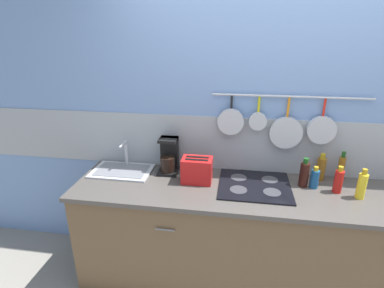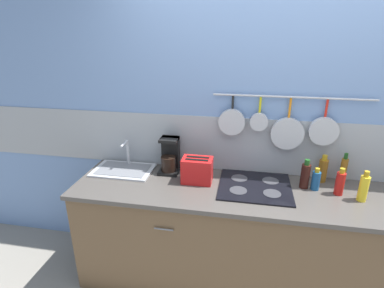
{
  "view_description": "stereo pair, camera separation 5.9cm",
  "coord_description": "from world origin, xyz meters",
  "px_view_note": "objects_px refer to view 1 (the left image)",
  "views": [
    {
      "loc": [
        -0.29,
        -2.02,
        2.01
      ],
      "look_at": [
        -0.61,
        0.0,
        1.23
      ],
      "focal_mm": 28.0,
      "sensor_mm": 36.0,
      "label": 1
    },
    {
      "loc": [
        -0.23,
        -2.01,
        2.01
      ],
      "look_at": [
        -0.61,
        0.0,
        1.23
      ],
      "focal_mm": 28.0,
      "sensor_mm": 36.0,
      "label": 2
    }
  ],
  "objects_px": {
    "bottle_vinegar": "(362,185)",
    "bottle_hot_sauce": "(304,174)",
    "coffee_maker": "(169,158)",
    "bottle_sesame_oil": "(341,168)",
    "bottle_olive_oil": "(321,168)",
    "bottle_dish_soap": "(338,181)",
    "bottle_cooking_wine": "(315,178)",
    "toaster": "(197,170)"
  },
  "relations": [
    {
      "from": "bottle_cooking_wine",
      "to": "bottle_olive_oil",
      "type": "relative_size",
      "value": 0.79
    },
    {
      "from": "toaster",
      "to": "bottle_sesame_oil",
      "type": "relative_size",
      "value": 1.0
    },
    {
      "from": "bottle_hot_sauce",
      "to": "bottle_dish_soap",
      "type": "bearing_deg",
      "value": -14.55
    },
    {
      "from": "bottle_hot_sauce",
      "to": "bottle_olive_oil",
      "type": "height_order",
      "value": "bottle_hot_sauce"
    },
    {
      "from": "bottle_hot_sauce",
      "to": "bottle_vinegar",
      "type": "relative_size",
      "value": 1.02
    },
    {
      "from": "bottle_sesame_oil",
      "to": "bottle_dish_soap",
      "type": "bearing_deg",
      "value": -110.21
    },
    {
      "from": "bottle_sesame_oil",
      "to": "bottle_hot_sauce",
      "type": "bearing_deg",
      "value": -157.15
    },
    {
      "from": "bottle_dish_soap",
      "to": "bottle_vinegar",
      "type": "xyz_separation_m",
      "value": [
        0.14,
        -0.06,
        0.01
      ]
    },
    {
      "from": "bottle_dish_soap",
      "to": "bottle_vinegar",
      "type": "relative_size",
      "value": 0.92
    },
    {
      "from": "bottle_dish_soap",
      "to": "bottle_hot_sauce",
      "type": "bearing_deg",
      "value": 165.45
    },
    {
      "from": "bottle_olive_oil",
      "to": "bottle_dish_soap",
      "type": "distance_m",
      "value": 0.21
    },
    {
      "from": "bottle_olive_oil",
      "to": "bottle_sesame_oil",
      "type": "bearing_deg",
      "value": -3.2
    },
    {
      "from": "bottle_dish_soap",
      "to": "bottle_sesame_oil",
      "type": "distance_m",
      "value": 0.2
    },
    {
      "from": "bottle_dish_soap",
      "to": "bottle_sesame_oil",
      "type": "bearing_deg",
      "value": 69.79
    },
    {
      "from": "bottle_hot_sauce",
      "to": "bottle_sesame_oil",
      "type": "xyz_separation_m",
      "value": [
        0.3,
        0.13,
        0.01
      ]
    },
    {
      "from": "toaster",
      "to": "bottle_olive_oil",
      "type": "relative_size",
      "value": 1.14
    },
    {
      "from": "bottle_sesame_oil",
      "to": "bottle_vinegar",
      "type": "height_order",
      "value": "bottle_sesame_oil"
    },
    {
      "from": "bottle_vinegar",
      "to": "bottle_hot_sauce",
      "type": "bearing_deg",
      "value": 161.64
    },
    {
      "from": "bottle_sesame_oil",
      "to": "toaster",
      "type": "bearing_deg",
      "value": -170.69
    },
    {
      "from": "bottle_cooking_wine",
      "to": "bottle_sesame_oil",
      "type": "height_order",
      "value": "bottle_sesame_oil"
    },
    {
      "from": "coffee_maker",
      "to": "bottle_vinegar",
      "type": "relative_size",
      "value": 1.31
    },
    {
      "from": "bottle_olive_oil",
      "to": "bottle_cooking_wine",
      "type": "bearing_deg",
      "value": -117.18
    },
    {
      "from": "toaster",
      "to": "bottle_cooking_wine",
      "type": "distance_m",
      "value": 0.89
    },
    {
      "from": "toaster",
      "to": "bottle_hot_sauce",
      "type": "relative_size",
      "value": 1.09
    },
    {
      "from": "bottle_olive_oil",
      "to": "bottle_dish_soap",
      "type": "xyz_separation_m",
      "value": [
        0.08,
        -0.19,
        -0.01
      ]
    },
    {
      "from": "bottle_olive_oil",
      "to": "bottle_dish_soap",
      "type": "relative_size",
      "value": 1.06
    },
    {
      "from": "toaster",
      "to": "bottle_vinegar",
      "type": "xyz_separation_m",
      "value": [
        1.19,
        -0.07,
        0.0
      ]
    },
    {
      "from": "bottle_sesame_oil",
      "to": "bottle_vinegar",
      "type": "bearing_deg",
      "value": -74.66
    },
    {
      "from": "bottle_cooking_wine",
      "to": "bottle_dish_soap",
      "type": "bearing_deg",
      "value": -16.01
    },
    {
      "from": "bottle_olive_oil",
      "to": "bottle_dish_soap",
      "type": "bearing_deg",
      "value": -68.22
    },
    {
      "from": "bottle_olive_oil",
      "to": "bottle_sesame_oil",
      "type": "xyz_separation_m",
      "value": [
        0.15,
        -0.01,
        0.01
      ]
    },
    {
      "from": "bottle_vinegar",
      "to": "bottle_olive_oil",
      "type": "bearing_deg",
      "value": 129.89
    },
    {
      "from": "bottle_cooking_wine",
      "to": "bottle_olive_oil",
      "type": "height_order",
      "value": "bottle_olive_oil"
    },
    {
      "from": "bottle_vinegar",
      "to": "bottle_dish_soap",
      "type": "bearing_deg",
      "value": 155.57
    },
    {
      "from": "bottle_hot_sauce",
      "to": "bottle_cooking_wine",
      "type": "relative_size",
      "value": 1.33
    },
    {
      "from": "bottle_hot_sauce",
      "to": "bottle_cooking_wine",
      "type": "bearing_deg",
      "value": -11.51
    },
    {
      "from": "coffee_maker",
      "to": "bottle_sesame_oil",
      "type": "relative_size",
      "value": 1.18
    },
    {
      "from": "bottle_cooking_wine",
      "to": "toaster",
      "type": "bearing_deg",
      "value": -177.38
    },
    {
      "from": "toaster",
      "to": "bottle_hot_sauce",
      "type": "bearing_deg",
      "value": 3.95
    },
    {
      "from": "toaster",
      "to": "bottle_hot_sauce",
      "type": "distance_m",
      "value": 0.82
    },
    {
      "from": "coffee_maker",
      "to": "bottle_olive_oil",
      "type": "xyz_separation_m",
      "value": [
        1.23,
        0.04,
        -0.03
      ]
    },
    {
      "from": "bottle_cooking_wine",
      "to": "bottle_dish_soap",
      "type": "height_order",
      "value": "bottle_dish_soap"
    }
  ]
}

